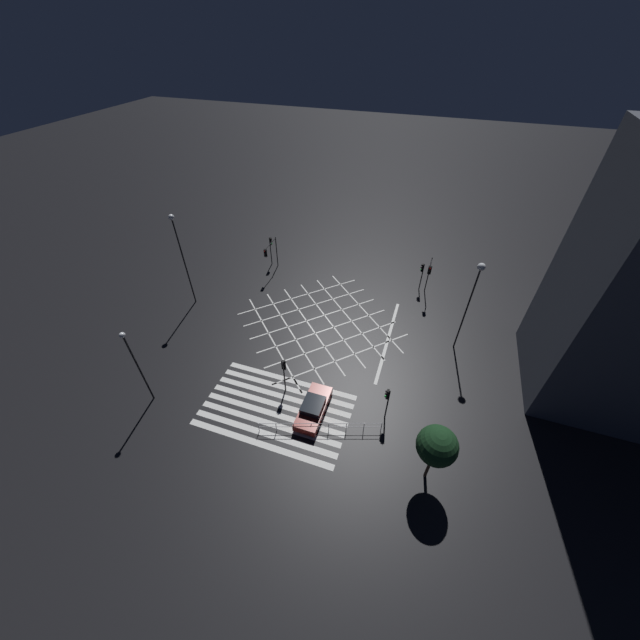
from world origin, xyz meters
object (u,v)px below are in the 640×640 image
Objects in this scene: traffic_light_ne_cross at (429,272)px; street_lamp_far at (475,286)px; traffic_light_se_main at (387,398)px; street_tree_near at (437,446)px; traffic_light_median_south at (284,369)px; traffic_light_ne_main at (422,271)px; traffic_light_nw_cross at (270,251)px; waiting_car at (313,408)px; street_lamp_east at (134,359)px; street_lamp_west at (179,244)px; traffic_light_nw_main at (271,245)px.

street_lamp_far reaches higher than traffic_light_ne_cross.
street_tree_near reaches higher than traffic_light_se_main.
traffic_light_ne_cross is (9.56, 17.16, 0.67)m from traffic_light_median_south.
traffic_light_ne_main is at bearing 98.32° from street_tree_near.
traffic_light_nw_cross reaches higher than traffic_light_ne_main.
traffic_light_ne_cross is 0.98× the size of waiting_car.
traffic_light_ne_main reaches higher than waiting_car.
traffic_light_ne_cross is at bearing 47.77° from street_lamp_east.
street_lamp_east reaches higher than traffic_light_se_main.
traffic_light_median_south is at bearing -29.13° from traffic_light_ne_cross.
traffic_light_median_south is 0.88× the size of traffic_light_nw_cross.
street_lamp_west is 27.44m from street_lamp_far.
traffic_light_nw_main is (-9.32, 17.67, 0.13)m from traffic_light_median_south.
traffic_light_ne_cross reaches higher than traffic_light_median_south.
street_tree_near is (-1.19, -13.65, -3.20)m from street_lamp_far.
street_lamp_far is at bearing 4.15° from street_lamp_west.
traffic_light_median_south is 0.47× the size of street_lamp_east.
traffic_light_ne_main is 0.96× the size of traffic_light_median_south.
street_lamp_west is 1.94× the size of street_tree_near.
traffic_light_nw_cross is 0.76× the size of street_tree_near.
traffic_light_nw_main is at bearing -91.55° from traffic_light_ne_cross.
traffic_light_ne_cross is (18.09, 1.28, 0.22)m from traffic_light_nw_cross.
street_lamp_far is at bearing 85.02° from street_tree_near.
traffic_light_median_south is at bearing -62.18° from traffic_light_nw_main.
street_lamp_east is (-10.03, -4.43, 2.30)m from traffic_light_median_south.
waiting_car is (-9.04, 2.34, -3.31)m from street_tree_near.
street_tree_near is (22.06, 0.64, -0.89)m from street_lamp_east.
waiting_car is (17.14, -9.32, -6.50)m from street_lamp_west.
traffic_light_median_south is 12.69m from street_tree_near.
traffic_light_ne_main is 22.27m from street_tree_near.
street_lamp_east is at bearing -91.83° from traffic_light_nw_main.
traffic_light_nw_cross is at bearing 54.94° from street_lamp_west.
street_lamp_east reaches higher than traffic_light_ne_cross.
street_lamp_far is at bearing -116.07° from traffic_light_se_main.
street_lamp_east is at bearing 102.89° from waiting_car.
traffic_light_se_main is 0.45× the size of street_lamp_east.
traffic_light_ne_main is at bearing 24.21° from street_lamp_west.
traffic_light_ne_main is 20.22m from traffic_light_median_south.
traffic_light_ne_main is 0.77× the size of traffic_light_ne_cross.
street_lamp_east is 27.39m from street_lamp_far.
waiting_car is (11.52, -17.32, -2.35)m from traffic_light_nw_cross.
traffic_light_nw_main is 22.21m from street_lamp_east.
traffic_light_se_main is at bearing -19.28° from street_lamp_west.
traffic_light_nw_cross is 10.62m from street_lamp_west.
traffic_light_ne_cross reaches higher than waiting_car.
street_lamp_far is (13.22, 9.86, 4.60)m from traffic_light_median_south.
waiting_car is at bearing 33.63° from traffic_light_nw_cross.
traffic_light_ne_main reaches higher than traffic_light_se_main.
street_lamp_far is (23.25, 14.29, 2.31)m from street_lamp_east.
traffic_light_nw_main is 0.71× the size of street_tree_near.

